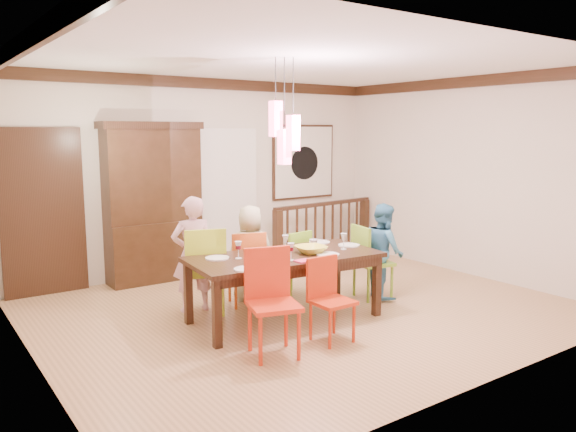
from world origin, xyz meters
TOP-DOWN VIEW (x-y plane):
  - floor at (0.00, 0.00)m, footprint 6.00×6.00m
  - ceiling at (0.00, 0.00)m, footprint 6.00×6.00m
  - wall_back at (0.00, 2.50)m, footprint 6.00×0.00m
  - wall_left at (-3.00, 0.00)m, footprint 0.00×5.00m
  - wall_right at (3.00, 0.00)m, footprint 0.00×5.00m
  - crown_molding at (0.00, 0.00)m, footprint 6.00×5.00m
  - panel_door at (-2.40, 2.45)m, footprint 1.04×0.07m
  - white_doorway at (0.35, 2.46)m, footprint 0.97×0.05m
  - painting at (1.80, 2.46)m, footprint 1.25×0.06m
  - pendant_cluster at (-0.42, -0.17)m, footprint 0.27×0.21m
  - dining_table at (-0.42, -0.17)m, footprint 2.23×1.17m
  - chair_far_left at (-1.06, 0.56)m, footprint 0.59×0.59m
  - chair_far_mid at (-0.49, 0.57)m, footprint 0.52×0.52m
  - chair_far_right at (0.20, 0.57)m, footprint 0.44×0.44m
  - chair_near_left at (-1.10, -0.97)m, footprint 0.57×0.57m
  - chair_near_mid at (-0.41, -1.00)m, footprint 0.38×0.38m
  - chair_end_right at (0.98, -0.13)m, footprint 0.50×0.50m
  - china_hutch at (-0.97, 2.30)m, footprint 1.42×0.46m
  - balustrade at (1.85, 1.95)m, footprint 2.14×0.30m
  - person_far_left at (-1.13, 0.71)m, footprint 0.55×0.42m
  - person_far_mid at (-0.34, 0.69)m, footprint 0.69×0.58m
  - person_end_right at (1.12, -0.17)m, footprint 0.65×0.72m
  - serving_bowl at (-0.13, -0.28)m, footprint 0.37×0.37m
  - small_bowl at (-0.69, -0.14)m, footprint 0.22×0.22m
  - cup_left at (-0.81, -0.39)m, footprint 0.18×0.18m
  - cup_right at (0.11, -0.01)m, footprint 0.11×0.11m
  - plate_far_left at (-1.13, 0.09)m, footprint 0.26×0.26m
  - plate_far_mid at (-0.36, 0.07)m, footprint 0.26×0.26m
  - plate_far_right at (0.32, 0.14)m, footprint 0.26×0.26m
  - plate_near_left at (-1.12, -0.52)m, footprint 0.26×0.26m
  - plate_near_mid at (-0.04, -0.46)m, footprint 0.26×0.26m
  - plate_end_right at (0.50, -0.21)m, footprint 0.26×0.26m
  - wine_glass_a at (-0.94, -0.04)m, footprint 0.08×0.08m
  - wine_glass_b at (-0.31, -0.03)m, footprint 0.08×0.08m
  - wine_glass_c at (-0.53, -0.44)m, footprint 0.08×0.08m
  - wine_glass_d at (0.31, -0.33)m, footprint 0.08×0.08m
  - napkin at (-0.44, -0.56)m, footprint 0.18×0.14m

SIDE VIEW (x-z plane):
  - floor at x=0.00m, z-range 0.00..0.00m
  - chair_near_mid at x=-0.41m, z-range 0.06..0.91m
  - chair_far_right at x=0.20m, z-range 0.06..0.92m
  - balustrade at x=1.85m, z-range 0.02..0.98m
  - chair_far_mid at x=-0.49m, z-range 0.07..0.99m
  - chair_end_right at x=0.98m, z-range 0.07..1.01m
  - chair_near_left at x=-1.10m, z-range 0.07..1.09m
  - chair_far_left at x=-1.06m, z-range 0.07..1.11m
  - person_far_mid at x=-0.34m, z-range 0.00..1.21m
  - person_end_right at x=1.12m, z-range 0.00..1.22m
  - dining_table at x=-0.42m, z-range 0.29..1.04m
  - person_far_left at x=-1.13m, z-range 0.00..1.37m
  - plate_far_left at x=-1.13m, z-range 0.75..0.76m
  - plate_far_mid at x=-0.36m, z-range 0.75..0.76m
  - plate_far_right at x=0.32m, z-range 0.75..0.76m
  - plate_near_left at x=-1.12m, z-range 0.75..0.76m
  - plate_near_mid at x=-0.04m, z-range 0.75..0.76m
  - plate_end_right at x=0.50m, z-range 0.75..0.76m
  - napkin at x=-0.44m, z-range 0.75..0.76m
  - small_bowl at x=-0.69m, z-range 0.75..0.81m
  - serving_bowl at x=-0.13m, z-range 0.75..0.83m
  - cup_right at x=0.11m, z-range 0.75..0.84m
  - cup_left at x=-0.81m, z-range 0.75..0.86m
  - wine_glass_a at x=-0.94m, z-range 0.75..0.94m
  - wine_glass_b at x=-0.31m, z-range 0.75..0.94m
  - wine_glass_c at x=-0.53m, z-range 0.75..0.94m
  - wine_glass_d at x=0.31m, z-range 0.75..0.94m
  - panel_door at x=-2.40m, z-range -0.07..2.17m
  - white_doorway at x=0.35m, z-range -0.06..2.16m
  - china_hutch at x=-0.97m, z-range 0.00..2.25m
  - wall_back at x=0.00m, z-range -1.55..4.45m
  - wall_left at x=-3.00m, z-range -1.05..3.95m
  - wall_right at x=3.00m, z-range -1.05..3.95m
  - painting at x=1.80m, z-range 0.97..2.22m
  - pendant_cluster at x=-0.42m, z-range 1.54..2.68m
  - crown_molding at x=0.00m, z-range 2.74..2.90m
  - ceiling at x=0.00m, z-range 2.90..2.90m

